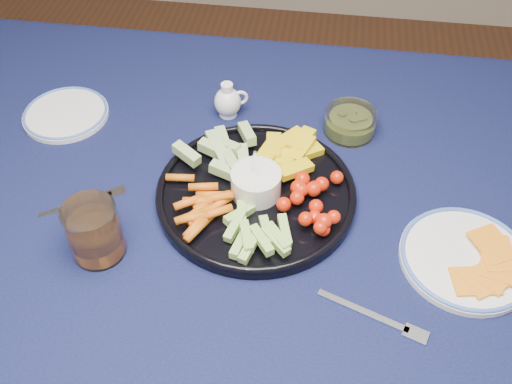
# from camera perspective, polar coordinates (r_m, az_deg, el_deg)

# --- Properties ---
(dining_table) EXTENTS (1.67, 1.07, 0.75)m
(dining_table) POSITION_cam_1_polar(r_m,az_deg,el_deg) (1.09, -2.01, -4.18)
(dining_table) COLOR #51361B
(dining_table) RESTS_ON ground
(crudite_platter) EXTENTS (0.36, 0.36, 0.11)m
(crudite_platter) POSITION_cam_1_polar(r_m,az_deg,el_deg) (1.01, -0.11, 0.24)
(crudite_platter) COLOR black
(crudite_platter) RESTS_ON dining_table
(creamer_pitcher) EXTENTS (0.07, 0.06, 0.08)m
(creamer_pitcher) POSITION_cam_1_polar(r_m,az_deg,el_deg) (1.18, -2.81, 9.03)
(creamer_pitcher) COLOR white
(creamer_pitcher) RESTS_ON dining_table
(pickle_bowl) EXTENTS (0.10, 0.10, 0.05)m
(pickle_bowl) POSITION_cam_1_polar(r_m,az_deg,el_deg) (1.16, 9.38, 6.79)
(pickle_bowl) COLOR white
(pickle_bowl) RESTS_ON dining_table
(cheese_plate) EXTENTS (0.21, 0.21, 0.03)m
(cheese_plate) POSITION_cam_1_polar(r_m,az_deg,el_deg) (0.99, 20.26, -6.12)
(cheese_plate) COLOR white
(cheese_plate) RESTS_ON dining_table
(juice_tumbler) EXTENTS (0.09, 0.09, 0.10)m
(juice_tumbler) POSITION_cam_1_polar(r_m,az_deg,el_deg) (0.95, -15.80, -4.02)
(juice_tumbler) COLOR white
(juice_tumbler) RESTS_ON dining_table
(fork_left) EXTENTS (0.14, 0.10, 0.00)m
(fork_left) POSITION_cam_1_polar(r_m,az_deg,el_deg) (1.06, -16.22, -0.80)
(fork_left) COLOR silver
(fork_left) RESTS_ON dining_table
(fork_right) EXTENTS (0.17, 0.07, 0.00)m
(fork_right) POSITION_cam_1_polar(r_m,az_deg,el_deg) (0.90, 12.38, -12.32)
(fork_right) COLOR silver
(fork_right) RESTS_ON dining_table
(side_plate_extra) EXTENTS (0.17, 0.17, 0.01)m
(side_plate_extra) POSITION_cam_1_polar(r_m,az_deg,el_deg) (1.25, -18.49, 7.44)
(side_plate_extra) COLOR white
(side_plate_extra) RESTS_ON dining_table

